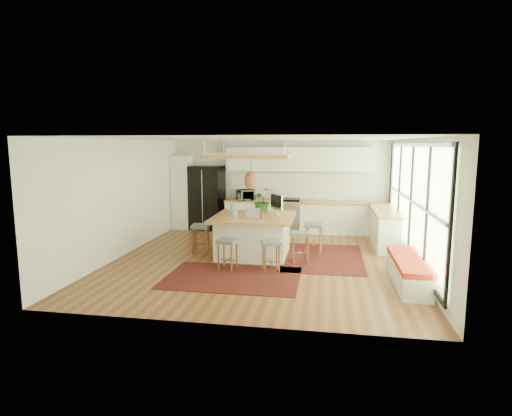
% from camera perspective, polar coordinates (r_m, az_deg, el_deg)
% --- Properties ---
extents(floor, '(7.00, 7.00, 0.00)m').
position_cam_1_polar(floor, '(9.55, 0.69, -7.02)').
color(floor, brown).
rests_on(floor, ground).
extents(ceiling, '(7.00, 7.00, 0.00)m').
position_cam_1_polar(ceiling, '(9.19, 0.72, 9.41)').
color(ceiling, white).
rests_on(ceiling, ground).
extents(wall_back, '(6.50, 0.00, 6.50)m').
position_cam_1_polar(wall_back, '(12.72, 3.16, 3.09)').
color(wall_back, white).
rests_on(wall_back, ground).
extents(wall_front, '(6.50, 0.00, 6.50)m').
position_cam_1_polar(wall_front, '(5.89, -4.62, -3.41)').
color(wall_front, white).
rests_on(wall_front, ground).
extents(wall_left, '(0.00, 7.00, 7.00)m').
position_cam_1_polar(wall_left, '(10.29, -17.49, 1.39)').
color(wall_left, white).
rests_on(wall_left, ground).
extents(wall_right, '(0.00, 7.00, 7.00)m').
position_cam_1_polar(wall_right, '(9.34, 20.80, 0.53)').
color(wall_right, white).
rests_on(wall_right, ground).
extents(window_wall, '(0.10, 6.20, 2.60)m').
position_cam_1_polar(window_wall, '(9.33, 20.64, 0.84)').
color(window_wall, black).
rests_on(window_wall, wall_right).
extents(pantry, '(0.55, 0.60, 2.25)m').
position_cam_1_polar(pantry, '(13.10, -9.95, 2.15)').
color(pantry, white).
rests_on(pantry, floor).
extents(back_counter_base, '(4.20, 0.60, 0.88)m').
position_cam_1_polar(back_counter_base, '(12.48, 5.47, -1.26)').
color(back_counter_base, white).
rests_on(back_counter_base, floor).
extents(back_counter_top, '(4.24, 0.64, 0.05)m').
position_cam_1_polar(back_counter_top, '(12.41, 5.50, 0.83)').
color(back_counter_top, '#AA6D3C').
rests_on(back_counter_top, back_counter_base).
extents(backsplash, '(4.20, 0.02, 0.80)m').
position_cam_1_polar(backsplash, '(12.65, 5.63, 3.04)').
color(backsplash, white).
rests_on(backsplash, wall_back).
extents(upper_cabinets, '(4.20, 0.34, 0.70)m').
position_cam_1_polar(upper_cabinets, '(12.44, 5.63, 6.63)').
color(upper_cabinets, white).
rests_on(upper_cabinets, wall_back).
extents(range, '(0.76, 0.62, 1.00)m').
position_cam_1_polar(range, '(12.49, 4.33, -0.96)').
color(range, '#A5A5AA').
rests_on(range, floor).
extents(right_counter_base, '(0.60, 2.50, 0.88)m').
position_cam_1_polar(right_counter_base, '(11.38, 17.06, -2.56)').
color(right_counter_base, white).
rests_on(right_counter_base, floor).
extents(right_counter_top, '(0.64, 2.54, 0.05)m').
position_cam_1_polar(right_counter_top, '(11.31, 17.17, -0.27)').
color(right_counter_top, '#AA6D3C').
rests_on(right_counter_top, right_counter_base).
extents(window_bench, '(0.52, 2.00, 0.50)m').
position_cam_1_polar(window_bench, '(8.36, 19.93, -8.06)').
color(window_bench, white).
rests_on(window_bench, floor).
extents(ceiling_panel, '(1.86, 1.86, 0.80)m').
position_cam_1_polar(ceiling_panel, '(9.65, -0.69, 5.51)').
color(ceiling_panel, '#AA6D3C').
rests_on(ceiling_panel, ceiling).
extents(rug_near, '(2.60, 1.80, 0.01)m').
position_cam_1_polar(rug_near, '(8.31, -3.24, -9.41)').
color(rug_near, black).
rests_on(rug_near, floor).
extents(rug_right, '(1.80, 2.60, 0.01)m').
position_cam_1_polar(rug_right, '(9.81, 9.03, -6.67)').
color(rug_right, black).
rests_on(rug_right, floor).
extents(fridge, '(1.03, 0.84, 1.93)m').
position_cam_1_polar(fridge, '(12.89, -6.63, 1.22)').
color(fridge, black).
rests_on(fridge, floor).
extents(island, '(1.85, 1.85, 0.93)m').
position_cam_1_polar(island, '(9.84, -0.31, -3.75)').
color(island, '#AA6D3C').
rests_on(island, floor).
extents(stool_near_left, '(0.43, 0.43, 0.64)m').
position_cam_1_polar(stool_near_left, '(8.76, -3.88, -6.07)').
color(stool_near_left, '#51585A').
rests_on(stool_near_left, floor).
extents(stool_near_right, '(0.47, 0.47, 0.63)m').
position_cam_1_polar(stool_near_right, '(8.62, 2.04, -6.30)').
color(stool_near_right, '#51585A').
rests_on(stool_near_right, floor).
extents(stool_right_front, '(0.45, 0.45, 0.68)m').
position_cam_1_polar(stool_right_front, '(9.30, 6.03, -5.23)').
color(stool_right_front, '#51585A').
rests_on(stool_right_front, floor).
extents(stool_right_back, '(0.45, 0.45, 0.72)m').
position_cam_1_polar(stool_right_back, '(10.15, 7.85, -4.09)').
color(stool_right_back, '#51585A').
rests_on(stool_right_back, floor).
extents(stool_left_side, '(0.44, 0.44, 0.68)m').
position_cam_1_polar(stool_left_side, '(10.15, -7.53, -4.07)').
color(stool_left_side, '#51585A').
rests_on(stool_left_side, floor).
extents(laptop, '(0.34, 0.36, 0.24)m').
position_cam_1_polar(laptop, '(9.36, -0.48, -0.74)').
color(laptop, '#A5A5AA').
rests_on(laptop, island).
extents(monitor, '(0.47, 0.54, 0.50)m').
position_cam_1_polar(monitor, '(9.91, 2.80, 0.58)').
color(monitor, '#A5A5AA').
rests_on(monitor, island).
extents(microwave, '(0.64, 0.48, 0.38)m').
position_cam_1_polar(microwave, '(12.52, -1.44, 1.94)').
color(microwave, '#A5A5AA').
rests_on(microwave, back_counter_top).
extents(island_plant, '(0.81, 0.82, 0.48)m').
position_cam_1_polar(island_plant, '(10.13, 0.87, 0.66)').
color(island_plant, '#1E4C19').
rests_on(island_plant, island).
extents(island_bowl, '(0.24, 0.24, 0.06)m').
position_cam_1_polar(island_bowl, '(10.28, -3.14, -0.43)').
color(island_bowl, beige).
rests_on(island_bowl, island).
extents(island_bottle_0, '(0.07, 0.07, 0.19)m').
position_cam_1_polar(island_bottle_0, '(9.94, -3.34, -0.36)').
color(island_bottle_0, teal).
rests_on(island_bottle_0, island).
extents(island_bottle_1, '(0.07, 0.07, 0.19)m').
position_cam_1_polar(island_bottle_1, '(9.67, -2.81, -0.61)').
color(island_bottle_1, silver).
rests_on(island_bottle_1, island).
extents(island_bottle_2, '(0.07, 0.07, 0.19)m').
position_cam_1_polar(island_bottle_2, '(9.40, 0.87, -0.86)').
color(island_bottle_2, '#9A3633').
rests_on(island_bottle_2, island).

